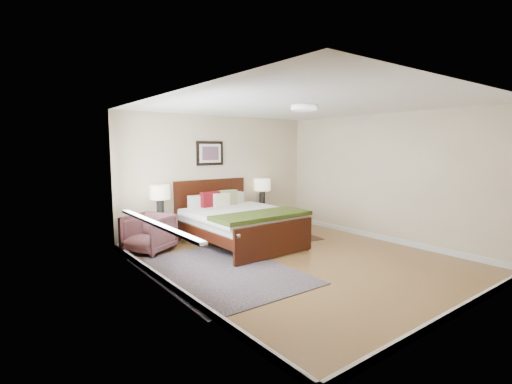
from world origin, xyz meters
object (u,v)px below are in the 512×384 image
Objects in this scene: armchair at (149,233)px; lamp_right at (262,187)px; bed at (238,217)px; rug_persian at (220,271)px; lamp_left at (160,195)px; nightstand_left at (161,224)px; nightstand_right at (262,214)px.

lamp_right is at bearing 66.70° from armchair.
rug_persian is at bearing -134.99° from bed.
nightstand_left is at bearing -90.00° from lamp_left.
bed is 1.54m from lamp_right.
bed is 2.90× the size of armchair.
rug_persian is (-1.09, -1.09, -0.53)m from bed.
lamp_right reaches higher than nightstand_right.
armchair is (-0.34, -0.27, -0.63)m from lamp_left.
nightstand_right is 3.01m from rug_persian.
nightstand_right is 0.87× the size of lamp_right.
rug_persian is (-2.31, -1.92, -0.95)m from lamp_right.
lamp_left is 0.23× the size of rug_persian.
lamp_right is at bearing 0.46° from nightstand_left.
rug_persian is at bearing -86.79° from nightstand_left.
rug_persian is (0.45, -1.65, -0.33)m from armchair.
lamp_left is at bearing 94.00° from rug_persian.
rug_persian is (0.11, -1.92, -0.96)m from lamp_left.
lamp_left is 2.42m from lamp_right.
lamp_left is at bearing 179.67° from nightstand_right.
armchair is at bearing -174.70° from nightstand_right.
bed reaches higher than lamp_left.
rug_persian is at bearing -140.50° from nightstand_right.
nightstand_left is 0.43m from armchair.
lamp_right reaches higher than nightstand_left.
nightstand_right reaches higher than rug_persian.
nightstand_right is (1.22, 0.82, -0.20)m from bed.
nightstand_right is 2.77m from armchair.
nightstand_right is 0.63m from lamp_right.
armchair is at bearing -174.41° from lamp_right.
bed is 0.80× the size of rug_persian.
nightstand_left is at bearing 145.87° from bed.
bed is 1.48m from nightstand_right.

